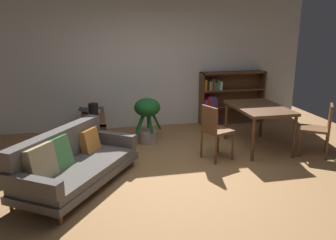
% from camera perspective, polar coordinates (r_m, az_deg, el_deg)
% --- Properties ---
extents(ground_plane, '(8.16, 8.16, 0.00)m').
position_cam_1_polar(ground_plane, '(5.10, 2.33, -9.22)').
color(ground_plane, '#9E7042').
extents(back_wall_panel, '(6.80, 0.10, 2.70)m').
position_cam_1_polar(back_wall_panel, '(7.31, -3.01, 9.37)').
color(back_wall_panel, silver).
rests_on(back_wall_panel, ground_plane).
extents(fabric_couch, '(1.75, 2.03, 0.76)m').
position_cam_1_polar(fabric_couch, '(4.85, -15.73, -6.70)').
color(fabric_couch, brown).
rests_on(fabric_couch, ground_plane).
extents(media_console, '(0.42, 1.32, 0.54)m').
position_cam_1_polar(media_console, '(6.49, -12.23, -1.51)').
color(media_console, '#56351E').
rests_on(media_console, ground_plane).
extents(open_laptop, '(0.41, 0.32, 0.08)m').
position_cam_1_polar(open_laptop, '(6.65, -12.76, 1.48)').
color(open_laptop, silver).
rests_on(open_laptop, media_console).
extents(desk_speaker, '(0.17, 0.17, 0.27)m').
position_cam_1_polar(desk_speaker, '(6.17, -12.29, 1.48)').
color(desk_speaker, black).
rests_on(desk_speaker, media_console).
extents(potted_floor_plant, '(0.53, 0.51, 0.85)m').
position_cam_1_polar(potted_floor_plant, '(6.32, -3.46, 0.86)').
color(potted_floor_plant, '#9E9389').
rests_on(potted_floor_plant, ground_plane).
extents(dining_table, '(0.83, 1.25, 0.76)m').
position_cam_1_polar(dining_table, '(6.21, 14.89, 1.49)').
color(dining_table, '#56351E').
rests_on(dining_table, ground_plane).
extents(dining_chair_near, '(0.51, 0.51, 0.90)m').
position_cam_1_polar(dining_chair_near, '(5.55, 7.73, -1.50)').
color(dining_chair_near, brown).
rests_on(dining_chair_near, ground_plane).
extents(dining_chair_far, '(0.59, 0.57, 0.89)m').
position_cam_1_polar(dining_chair_far, '(6.21, 23.99, -1.07)').
color(dining_chair_far, brown).
rests_on(dining_chair_far, ground_plane).
extents(bookshelf, '(1.46, 0.28, 1.15)m').
position_cam_1_polar(bookshelf, '(7.74, 9.79, 3.64)').
color(bookshelf, '#56351E').
rests_on(bookshelf, ground_plane).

